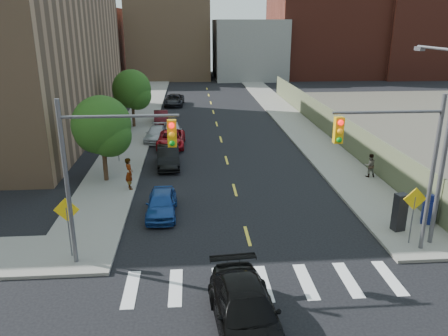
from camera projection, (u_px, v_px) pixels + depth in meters
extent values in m
cube|color=gray|center=(147.00, 107.00, 51.86)|extent=(3.50, 73.00, 0.15)
cube|color=gray|center=(275.00, 105.00, 53.00)|extent=(3.50, 73.00, 0.15)
cube|color=#5D5E42|center=(324.00, 119.00, 40.01)|extent=(0.12, 44.00, 2.50)
cube|color=#592319|center=(77.00, 44.00, 75.85)|extent=(14.00, 18.00, 12.00)
cube|color=#8C6B4C|center=(169.00, 34.00, 78.44)|extent=(14.00, 16.00, 15.00)
cube|color=gray|center=(248.00, 49.00, 78.37)|extent=(12.00, 16.00, 10.00)
cube|color=#592319|center=(322.00, 31.00, 80.33)|extent=(18.00, 18.00, 16.00)
cube|color=#592319|center=(412.00, 25.00, 79.30)|extent=(14.00, 16.00, 18.00)
cylinder|color=#59595E|center=(67.00, 187.00, 17.25)|extent=(0.18, 0.18, 7.00)
cylinder|color=#59595E|center=(120.00, 116.00, 16.52)|extent=(4.50, 0.12, 0.12)
cube|color=#E5A50C|center=(172.00, 133.00, 16.88)|extent=(0.35, 0.30, 1.05)
cylinder|color=#59595E|center=(432.00, 177.00, 18.35)|extent=(0.18, 0.18, 7.00)
cylinder|color=#59595E|center=(388.00, 112.00, 17.29)|extent=(4.50, 0.12, 0.12)
cube|color=#E5A50C|center=(338.00, 130.00, 17.37)|extent=(0.35, 0.30, 1.05)
cylinder|color=#59595E|center=(445.00, 150.00, 18.55)|extent=(0.20, 0.20, 9.00)
cylinder|color=#59595E|center=(438.00, 48.00, 18.85)|extent=(0.12, 3.50, 0.12)
cube|color=#59595E|center=(420.00, 49.00, 20.39)|extent=(0.25, 0.60, 0.18)
cylinder|color=#59595E|center=(69.00, 234.00, 18.43)|extent=(0.06, 0.06, 2.40)
cube|color=yellow|center=(66.00, 210.00, 18.08)|extent=(1.06, 0.04, 1.06)
cylinder|color=#59595E|center=(412.00, 222.00, 19.53)|extent=(0.06, 0.06, 2.40)
cube|color=yellow|center=(415.00, 199.00, 19.18)|extent=(1.06, 0.04, 1.06)
cylinder|color=#59595E|center=(118.00, 147.00, 31.19)|extent=(0.06, 0.06, 2.40)
cube|color=yellow|center=(117.00, 132.00, 30.84)|extent=(1.06, 0.04, 1.06)
cylinder|color=#332114|center=(105.00, 162.00, 27.35)|extent=(0.28, 0.28, 2.64)
sphere|color=#1E4714|center=(102.00, 125.00, 26.59)|extent=(3.60, 3.60, 3.60)
sphere|color=#1E4714|center=(110.00, 136.00, 26.53)|extent=(2.64, 2.64, 2.64)
sphere|color=#1E4714|center=(97.00, 130.00, 27.07)|extent=(2.88, 2.88, 2.88)
cylinder|color=#332114|center=(133.00, 114.00, 41.53)|extent=(0.28, 0.28, 2.64)
sphere|color=#1E4714|center=(132.00, 89.00, 40.76)|extent=(3.60, 3.60, 3.60)
sphere|color=#1E4714|center=(137.00, 96.00, 40.71)|extent=(2.64, 2.64, 2.64)
sphere|color=#1E4714|center=(128.00, 93.00, 41.24)|extent=(2.88, 2.88, 2.88)
imported|color=navy|center=(162.00, 203.00, 22.88)|extent=(1.55, 3.84, 1.31)
imported|color=black|center=(168.00, 157.00, 30.59)|extent=(1.75, 4.38, 1.42)
imported|color=#A51018|center=(171.00, 139.00, 35.38)|extent=(2.26, 4.73, 1.30)
imported|color=#ACAFB4|center=(157.00, 134.00, 37.16)|extent=(2.11, 4.34, 1.22)
imported|color=silver|center=(172.00, 130.00, 38.09)|extent=(1.95, 4.14, 1.37)
imported|color=#3F0C10|center=(161.00, 118.00, 43.26)|extent=(1.69, 4.04, 1.30)
imported|color=black|center=(174.00, 100.00, 52.89)|extent=(2.47, 4.91, 1.33)
imported|color=black|center=(246.00, 311.00, 14.23)|extent=(2.49, 5.26, 1.48)
cube|color=navy|center=(429.00, 212.00, 21.61)|extent=(0.77, 0.70, 1.20)
cylinder|color=navy|center=(431.00, 200.00, 21.41)|extent=(0.68, 0.52, 0.62)
cube|color=black|center=(400.00, 212.00, 20.80)|extent=(0.63, 0.55, 1.85)
imported|color=gray|center=(129.00, 173.00, 25.98)|extent=(0.67, 0.82, 1.93)
imported|color=gray|center=(370.00, 165.00, 28.08)|extent=(0.75, 0.59, 1.53)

